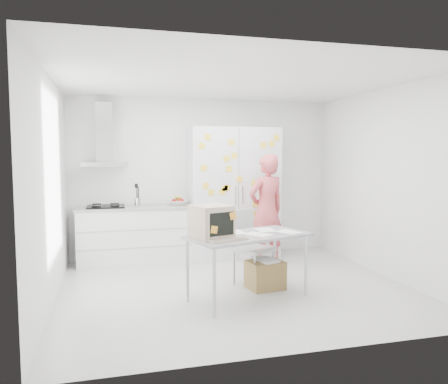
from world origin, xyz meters
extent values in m
cube|color=silver|center=(0.00, 0.00, -0.01)|extent=(4.50, 4.00, 0.02)
cube|color=white|center=(0.00, 2.00, 1.35)|extent=(4.50, 0.02, 2.70)
cube|color=white|center=(-2.25, 0.00, 1.35)|extent=(0.02, 4.00, 2.70)
cube|color=white|center=(2.25, 0.00, 1.35)|extent=(0.02, 4.00, 2.70)
cube|color=white|center=(0.00, 0.00, 2.70)|extent=(4.50, 4.00, 0.02)
cube|color=white|center=(-1.20, 1.70, 0.44)|extent=(1.80, 0.60, 0.88)
cube|color=gray|center=(-1.20, 1.40, 0.58)|extent=(1.76, 0.01, 0.01)
cube|color=gray|center=(-1.20, 1.40, 0.30)|extent=(1.76, 0.01, 0.01)
cube|color=#9E9E99|center=(-1.20, 1.70, 0.90)|extent=(1.84, 0.63, 0.04)
cube|color=black|center=(-1.65, 1.70, 0.93)|extent=(0.58, 0.50, 0.03)
cylinder|color=black|center=(-1.79, 1.58, 0.95)|extent=(0.14, 0.14, 0.02)
cylinder|color=black|center=(-1.51, 1.58, 0.95)|extent=(0.14, 0.14, 0.02)
cylinder|color=black|center=(-1.79, 1.82, 0.95)|extent=(0.14, 0.14, 0.02)
cylinder|color=black|center=(-1.51, 1.82, 0.95)|extent=(0.14, 0.14, 0.02)
cylinder|color=silver|center=(-1.15, 1.70, 0.99)|extent=(0.10, 0.10, 0.14)
cylinder|color=black|center=(-1.16, 1.71, 1.09)|extent=(0.01, 0.01, 0.30)
cylinder|color=black|center=(-1.13, 1.69, 1.09)|extent=(0.01, 0.01, 0.30)
cylinder|color=black|center=(-1.15, 1.72, 1.09)|extent=(0.01, 0.01, 0.30)
cube|color=black|center=(-1.16, 1.71, 1.25)|extent=(0.05, 0.01, 0.07)
imported|color=white|center=(-0.50, 1.70, 0.96)|extent=(0.31, 0.31, 0.08)
sphere|color=#B2140F|center=(-0.56, 1.72, 0.99)|extent=(0.08, 0.08, 0.08)
sphere|color=#B2140F|center=(-0.47, 1.65, 0.99)|extent=(0.08, 0.08, 0.08)
sphere|color=#B2140F|center=(-0.43, 1.74, 0.99)|extent=(0.08, 0.08, 0.08)
cylinder|color=yellow|center=(-0.52, 1.72, 1.03)|extent=(0.09, 0.17, 0.10)
cylinder|color=yellow|center=(-0.49, 1.72, 1.03)|extent=(0.04, 0.17, 0.10)
cylinder|color=yellow|center=(-0.47, 1.72, 1.03)|extent=(0.08, 0.17, 0.10)
cube|color=silver|center=(-1.65, 1.75, 1.60)|extent=(0.70, 0.48, 0.07)
cube|color=silver|center=(-1.65, 1.87, 2.10)|extent=(0.26, 0.24, 0.95)
cube|color=silver|center=(0.45, 1.68, 1.10)|extent=(1.50, 0.65, 2.20)
cube|color=slate|center=(0.45, 1.35, 1.10)|extent=(0.01, 0.01, 2.16)
cube|color=silver|center=(0.39, 1.34, 1.10)|extent=(0.02, 0.02, 0.30)
cube|color=silver|center=(0.51, 1.34, 1.10)|extent=(0.02, 0.02, 0.30)
cube|color=yellow|center=(0.86, 1.34, 1.90)|extent=(0.10, 0.00, 0.10)
cube|color=yellow|center=(1.01, 1.34, 1.93)|extent=(0.12, 0.00, 0.12)
cube|color=yellow|center=(1.12, 1.34, 1.05)|extent=(0.12, 0.00, 0.12)
cube|color=yellow|center=(0.22, 1.34, 1.21)|extent=(0.10, 0.00, 0.10)
cube|color=yellow|center=(0.46, 1.34, 1.35)|extent=(0.12, 0.00, 0.12)
cube|color=yellow|center=(0.83, 1.34, 0.86)|extent=(0.12, 0.00, 0.12)
cube|color=yellow|center=(0.25, 1.34, 0.87)|extent=(0.10, 0.00, 0.10)
cube|color=yellow|center=(0.32, 1.34, 1.95)|extent=(0.12, 0.00, 0.12)
cube|color=yellow|center=(0.54, 1.34, 0.81)|extent=(0.12, 0.00, 0.12)
cube|color=yellow|center=(0.86, 1.34, 1.19)|extent=(0.12, 0.00, 0.12)
cube|color=yellow|center=(0.74, 1.34, 0.94)|extent=(0.10, 0.00, 0.10)
cube|color=yellow|center=(0.24, 1.34, 1.69)|extent=(0.12, 0.00, 0.12)
cube|color=yellow|center=(-0.01, 1.34, 1.15)|extent=(0.10, 0.00, 0.10)
cube|color=yellow|center=(-0.10, 1.34, 1.26)|extent=(0.10, 0.00, 0.10)
cube|color=yellow|center=(-0.16, 1.34, 1.89)|extent=(0.11, 0.00, 0.11)
cube|color=yellow|center=(0.38, 1.34, 0.59)|extent=(0.10, 0.00, 0.10)
cube|color=yellow|center=(0.25, 1.34, 1.22)|extent=(0.11, 0.00, 0.11)
cube|color=yellow|center=(0.99, 1.34, 0.59)|extent=(0.11, 0.00, 0.11)
cube|color=yellow|center=(1.09, 1.34, 2.03)|extent=(0.10, 0.00, 0.10)
cube|color=yellow|center=(0.28, 1.34, 1.53)|extent=(0.10, 0.00, 0.10)
cube|color=yellow|center=(0.17, 1.34, 1.16)|extent=(0.11, 0.00, 0.11)
cube|color=yellow|center=(0.63, 1.34, 0.52)|extent=(0.10, 0.00, 0.10)
cube|color=yellow|center=(-0.07, 1.34, 2.03)|extent=(0.10, 0.00, 0.10)
cube|color=yellow|center=(-0.13, 1.34, 1.54)|extent=(0.12, 0.00, 0.12)
cube|color=yellow|center=(0.76, 1.34, 0.77)|extent=(0.11, 0.00, 0.11)
cube|color=yellow|center=(0.37, 1.34, 1.73)|extent=(0.11, 0.00, 0.11)
cube|color=yellow|center=(0.72, 1.34, 1.28)|extent=(0.11, 0.00, 0.11)
cube|color=yellow|center=(0.47, 1.34, 0.80)|extent=(0.11, 0.00, 0.11)
imported|color=#CB4F55|center=(0.80, 0.98, 0.88)|extent=(0.74, 0.59, 1.76)
cube|color=#99A1A3|center=(0.03, -0.47, 0.78)|extent=(1.63, 1.16, 0.03)
cylinder|color=#ADAEB2|center=(-0.51, -0.97, 0.38)|extent=(0.05, 0.05, 0.76)
cylinder|color=#ADAEB2|center=(0.76, -0.55, 0.38)|extent=(0.05, 0.05, 0.76)
cylinder|color=#ADAEB2|center=(-0.70, -0.39, 0.38)|extent=(0.05, 0.05, 0.76)
cylinder|color=#ADAEB2|center=(0.57, 0.03, 0.38)|extent=(0.05, 0.05, 0.76)
cube|color=#C1A98F|center=(-0.45, -0.54, 0.98)|extent=(0.51, 0.52, 0.38)
cube|color=#C1A98F|center=(-0.38, -0.75, 0.98)|extent=(0.36, 0.14, 0.34)
cube|color=black|center=(-0.37, -0.76, 0.98)|extent=(0.30, 0.11, 0.26)
cube|color=#F5A12C|center=(-0.47, -0.80, 0.93)|extent=(0.09, 0.03, 0.10)
cube|color=#F5A12C|center=(-0.23, -0.72, 1.06)|extent=(0.10, 0.04, 0.10)
cube|color=#C1A98F|center=(-0.31, -0.78, 0.81)|extent=(0.49, 0.30, 0.03)
cube|color=gray|center=(-0.31, -0.78, 0.82)|extent=(0.43, 0.24, 0.01)
cube|color=silver|center=(0.14, -0.49, 0.79)|extent=(0.35, 0.38, 0.00)
cube|color=silver|center=(0.34, -0.23, 0.80)|extent=(0.23, 0.32, 0.00)
cube|color=silver|center=(0.56, -0.46, 0.80)|extent=(0.33, 0.37, 0.00)
cube|color=silver|center=(-0.09, -0.29, 0.79)|extent=(0.27, 0.34, 0.00)
cube|color=#ABACA9|center=(0.28, 0.06, 0.49)|extent=(0.62, 0.62, 0.04)
cube|color=#ABACA9|center=(0.17, 0.23, 0.76)|extent=(0.39, 0.25, 0.50)
cylinder|color=#A8A7AC|center=(0.21, -0.20, 0.23)|extent=(0.04, 0.04, 0.47)
cylinder|color=#A8A7AC|center=(0.53, -0.01, 0.23)|extent=(0.04, 0.04, 0.47)
cylinder|color=#A8A7AC|center=(0.02, 0.12, 0.23)|extent=(0.04, 0.04, 0.47)
cylinder|color=#A8A7AC|center=(0.34, 0.31, 0.23)|extent=(0.04, 0.04, 0.47)
cube|color=olive|center=(0.37, -0.14, 0.18)|extent=(0.50, 0.43, 0.36)
cube|color=silver|center=(0.39, -0.15, 0.38)|extent=(0.29, 0.34, 0.03)
cube|color=silver|center=(0.34, -0.11, 0.39)|extent=(0.23, 0.29, 0.00)
camera|label=1|loc=(-1.57, -5.43, 1.76)|focal=35.00mm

